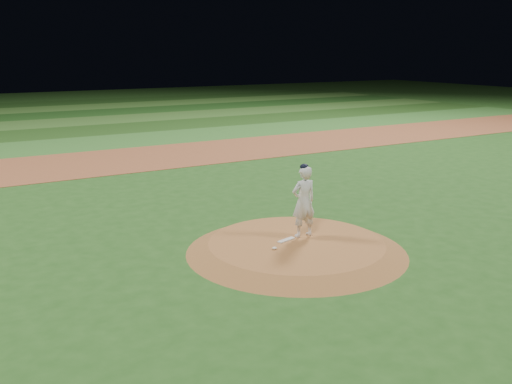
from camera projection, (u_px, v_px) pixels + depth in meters
name	position (u px, v px, depth m)	size (l,w,h in m)	color
ground	(296.00, 251.00, 14.26)	(120.00, 120.00, 0.00)	#23511A
infield_dirt_band	(124.00, 160.00, 26.00)	(70.00, 6.00, 0.02)	brown
outfield_stripe_0	(93.00, 143.00, 30.61)	(70.00, 5.00, 0.02)	#326D27
outfield_stripe_1	(71.00, 132.00, 34.80)	(70.00, 5.00, 0.02)	#204817
outfield_stripe_2	(54.00, 123.00, 38.99)	(70.00, 5.00, 0.02)	#386926
outfield_stripe_3	(41.00, 116.00, 43.19)	(70.00, 5.00, 0.02)	#1C4817
outfield_stripe_4	(30.00, 110.00, 47.38)	(70.00, 5.00, 0.02)	#3C7229
outfield_stripe_5	(20.00, 105.00, 51.57)	(70.00, 5.00, 0.02)	#1E4716
pitchers_mound	(296.00, 247.00, 14.23)	(5.50, 5.50, 0.25)	#9E6131
pitching_rubber	(286.00, 240.00, 14.31)	(0.53, 0.13, 0.03)	silver
rosin_bag	(275.00, 248.00, 13.67)	(0.11, 0.11, 0.06)	white
pitcher_on_mound	(304.00, 201.00, 14.41)	(0.68, 0.46, 1.90)	white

